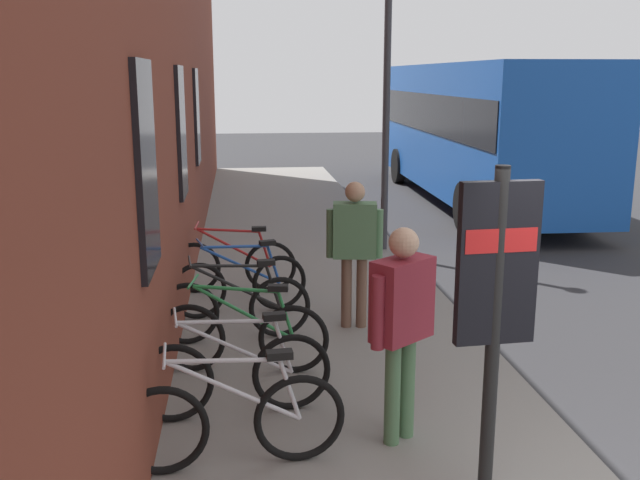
{
  "coord_description": "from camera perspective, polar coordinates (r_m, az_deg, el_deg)",
  "views": [
    {
      "loc": [
        -3.45,
        2.78,
        3.08
      ],
      "look_at": [
        4.14,
        1.91,
        1.31
      ],
      "focal_mm": 39.94,
      "sensor_mm": 36.0,
      "label": 1
    }
  ],
  "objects": [
    {
      "name": "ground",
      "position": [
        10.63,
        14.66,
        -4.24
      ],
      "size": [
        60.0,
        60.0,
        0.0
      ],
      "primitive_type": "plane",
      "color": "#2D2D30"
    },
    {
      "name": "sidewalk_pavement",
      "position": [
        11.88,
        -1.33,
        -1.69
      ],
      "size": [
        24.0,
        3.5,
        0.12
      ],
      "primitive_type": "cube",
      "color": "gray",
      "rests_on": "ground"
    },
    {
      "name": "station_facade",
      "position": [
        12.49,
        -11.62,
        15.6
      ],
      "size": [
        22.0,
        0.65,
        7.39
      ],
      "color": "brown",
      "rests_on": "ground"
    },
    {
      "name": "bicycle_under_window",
      "position": [
        5.63,
        -7.0,
        -14.19
      ],
      "size": [
        0.48,
        1.77,
        0.97
      ],
      "color": "black",
      "rests_on": "sidewalk_pavement"
    },
    {
      "name": "bicycle_by_door",
      "position": [
        6.42,
        -6.9,
        -10.65
      ],
      "size": [
        0.48,
        1.76,
        0.97
      ],
      "color": "black",
      "rests_on": "sidewalk_pavement"
    },
    {
      "name": "bicycle_far_end",
      "position": [
        7.3,
        -6.21,
        -7.65
      ],
      "size": [
        0.48,
        1.76,
        0.97
      ],
      "color": "black",
      "rests_on": "sidewalk_pavement"
    },
    {
      "name": "bicycle_nearest_sign",
      "position": [
        8.16,
        -6.83,
        -5.41
      ],
      "size": [
        0.48,
        1.77,
        0.97
      ],
      "color": "black",
      "rests_on": "sidewalk_pavement"
    },
    {
      "name": "bicycle_mid_rack",
      "position": [
        9.04,
        -6.42,
        -3.56
      ],
      "size": [
        0.58,
        1.74,
        0.97
      ],
      "color": "black",
      "rests_on": "sidewalk_pavement"
    },
    {
      "name": "bicycle_end_of_row",
      "position": [
        9.97,
        -6.96,
        -2.0
      ],
      "size": [
        0.48,
        1.77,
        0.97
      ],
      "color": "black",
      "rests_on": "sidewalk_pavement"
    },
    {
      "name": "transit_info_sign",
      "position": [
        4.87,
        13.93,
        -3.58
      ],
      "size": [
        0.12,
        0.55,
        2.4
      ],
      "color": "black",
      "rests_on": "sidewalk_pavement"
    },
    {
      "name": "city_bus",
      "position": [
        18.0,
        12.38,
        9.04
      ],
      "size": [
        10.55,
        2.8,
        3.35
      ],
      "color": "#1951B2",
      "rests_on": "ground"
    },
    {
      "name": "pedestrian_crossing_street",
      "position": [
        5.75,
        6.58,
        -5.87
      ],
      "size": [
        0.52,
        0.57,
        1.81
      ],
      "color": "#4C724C",
      "rests_on": "sidewalk_pavement"
    },
    {
      "name": "pedestrian_by_facade",
      "position": [
        8.37,
        2.79,
        0.02
      ],
      "size": [
        0.32,
        0.66,
        1.76
      ],
      "color": "brown",
      "rests_on": "sidewalk_pavement"
    },
    {
      "name": "street_lamp",
      "position": [
        12.16,
        5.38,
        12.67
      ],
      "size": [
        0.28,
        0.28,
        4.84
      ],
      "color": "#333338",
      "rests_on": "sidewalk_pavement"
    }
  ]
}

